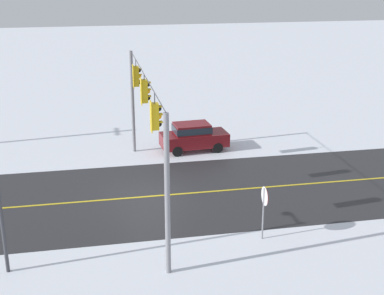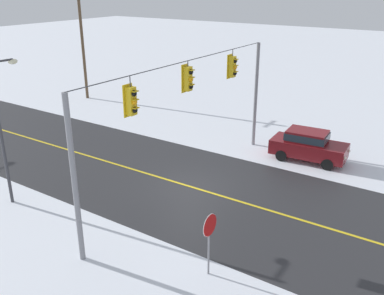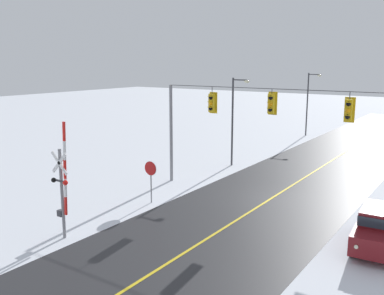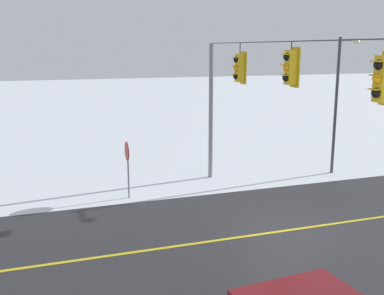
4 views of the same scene
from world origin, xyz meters
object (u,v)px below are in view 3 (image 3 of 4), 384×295
railroad_crossing (62,187)px  parked_car_maroon (380,227)px  streetlamp_far (310,98)px  stop_sign (151,173)px  streetlamp_near (235,113)px

railroad_crossing → parked_car_maroon: (11.69, 6.58, -1.40)m
parked_car_maroon → streetlamp_far: bearing=115.2°
stop_sign → parked_car_maroon: size_ratio=0.55×
streetlamp_far → stop_sign: bearing=-89.1°
railroad_crossing → streetlamp_near: size_ratio=0.80×
railroad_crossing → streetlamp_near: streetlamp_near is taller
stop_sign → streetlamp_near: (-0.39, 10.22, 2.20)m
streetlamp_near → railroad_crossing: bearing=-88.8°
streetlamp_near → streetlamp_far: size_ratio=1.00×
stop_sign → railroad_crossing: 5.94m
stop_sign → parked_car_maroon: bearing=3.3°
parked_car_maroon → stop_sign: bearing=-176.7°
parked_car_maroon → streetlamp_far: 28.41m
railroad_crossing → streetlamp_far: 32.19m
streetlamp_far → railroad_crossing: bearing=-89.4°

